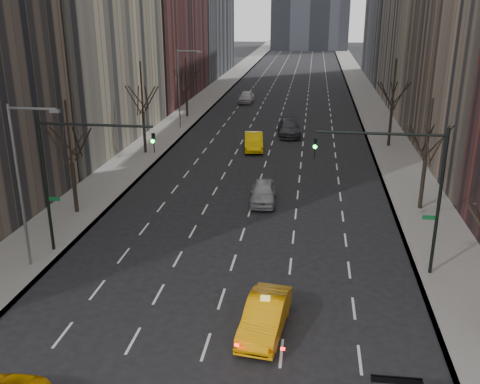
% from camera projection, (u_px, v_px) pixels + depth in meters
% --- Properties ---
extents(sidewalk_left, '(4.50, 320.00, 0.15)m').
position_uv_depth(sidewalk_left, '(211.00, 95.00, 86.16)').
color(sidewalk_left, slate).
rests_on(sidewalk_left, ground).
extents(sidewalk_right, '(4.50, 320.00, 0.15)m').
position_uv_depth(sidewalk_right, '(366.00, 98.00, 83.03)').
color(sidewalk_right, slate).
rests_on(sidewalk_right, ground).
extents(tree_lw_b, '(3.36, 3.50, 7.82)m').
position_uv_depth(tree_lw_b, '(72.00, 163.00, 36.34)').
color(tree_lw_b, black).
rests_on(tree_lw_b, ground).
extents(tree_lw_c, '(3.36, 3.50, 8.74)m').
position_uv_depth(tree_lw_c, '(143.00, 113.00, 51.18)').
color(tree_lw_c, black).
rests_on(tree_lw_c, ground).
extents(tree_lw_d, '(3.36, 3.50, 7.36)m').
position_uv_depth(tree_lw_d, '(186.00, 90.00, 68.15)').
color(tree_lw_d, black).
rests_on(tree_lw_d, ground).
extents(tree_rw_b, '(3.36, 3.50, 7.82)m').
position_uv_depth(tree_rw_b, '(425.00, 160.00, 37.01)').
color(tree_rw_b, black).
rests_on(tree_rw_b, ground).
extents(tree_rw_c, '(3.36, 3.50, 8.74)m').
position_uv_depth(tree_rw_c, '(392.00, 108.00, 53.72)').
color(tree_rw_c, black).
rests_on(tree_rw_c, ground).
extents(traffic_mast_left, '(6.69, 0.39, 8.00)m').
position_uv_depth(traffic_mast_left, '(71.00, 164.00, 29.77)').
color(traffic_mast_left, black).
rests_on(traffic_mast_left, ground).
extents(traffic_mast_right, '(6.69, 0.39, 8.00)m').
position_uv_depth(traffic_mast_right, '(408.00, 178.00, 27.44)').
color(traffic_mast_right, black).
rests_on(traffic_mast_right, ground).
extents(streetlight_near, '(2.83, 0.22, 9.00)m').
position_uv_depth(streetlight_near, '(24.00, 171.00, 28.08)').
color(streetlight_near, slate).
rests_on(streetlight_near, ground).
extents(streetlight_far, '(2.83, 0.22, 9.00)m').
position_uv_depth(streetlight_far, '(182.00, 81.00, 60.78)').
color(streetlight_far, slate).
rests_on(streetlight_far, ground).
extents(taxi_sedan, '(2.22, 4.96, 1.58)m').
position_uv_depth(taxi_sedan, '(265.00, 316.00, 23.80)').
color(taxi_sedan, orange).
rests_on(taxi_sedan, ground).
extents(silver_sedan_ahead, '(2.09, 4.68, 1.56)m').
position_uv_depth(silver_sedan_ahead, '(263.00, 192.00, 39.42)').
color(silver_sedan_ahead, '#95979C').
rests_on(silver_sedan_ahead, ground).
extents(far_taxi, '(2.42, 5.32, 1.69)m').
position_uv_depth(far_taxi, '(254.00, 141.00, 53.73)').
color(far_taxi, yellow).
rests_on(far_taxi, ground).
extents(far_suv_grey, '(3.03, 6.11, 1.71)m').
position_uv_depth(far_suv_grey, '(289.00, 128.00, 59.58)').
color(far_suv_grey, '#313237').
rests_on(far_suv_grey, ground).
extents(far_car_white, '(2.08, 4.99, 1.69)m').
position_uv_depth(far_car_white, '(246.00, 97.00, 79.35)').
color(far_car_white, silver).
rests_on(far_car_white, ground).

